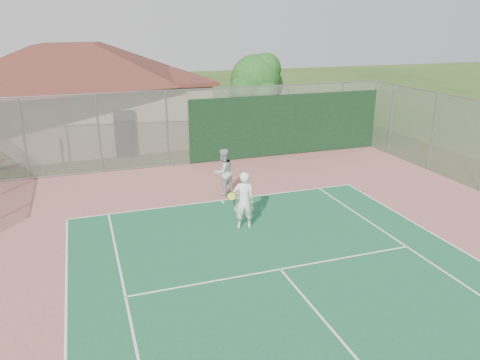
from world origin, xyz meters
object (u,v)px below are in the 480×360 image
object	(u,v)px
tree	(257,82)
player_grey_back	(223,172)
clubhouse	(72,83)
bleachers	(18,149)
player_white_front	(244,200)

from	to	relation	value
tree	player_grey_back	bearing A→B (deg)	-118.02
clubhouse	tree	size ratio (longest dim) A/B	3.16
tree	clubhouse	bearing A→B (deg)	168.35
clubhouse	tree	distance (m)	10.26
player_grey_back	bleachers	bearing A→B (deg)	-65.53
bleachers	clubhouse	bearing A→B (deg)	31.99
player_white_front	player_grey_back	bearing A→B (deg)	-84.09
clubhouse	player_white_front	xyz separation A→B (m)	(4.87, -14.40, -2.25)
bleachers	player_grey_back	xyz separation A→B (m)	(7.93, -7.51, 0.26)
bleachers	tree	distance (m)	13.13
clubhouse	player_grey_back	distance (m)	12.56
clubhouse	bleachers	size ratio (longest dim) A/B	3.86
tree	player_grey_back	world-z (taller)	tree
clubhouse	player_white_front	size ratio (longest dim) A/B	7.96
bleachers	player_white_front	xyz separation A→B (m)	(7.62, -10.70, 0.30)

